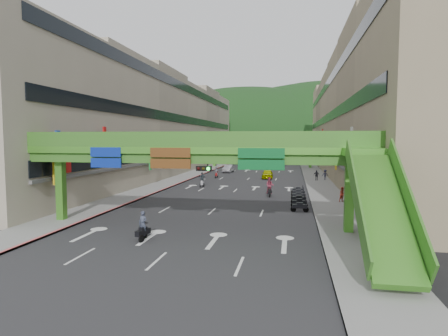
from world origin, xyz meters
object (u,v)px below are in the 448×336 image
at_px(overpass_near, 205,158).
at_px(car_yellow, 267,174).
at_px(pedestrian_red, 343,196).
at_px(car_silver, 229,169).
at_px(scooter_rider_mid, 270,187).
at_px(scooter_rider_near, 143,227).

height_order(overpass_near, car_yellow, overpass_near).
bearing_deg(car_yellow, pedestrian_red, -69.04).
bearing_deg(car_silver, scooter_rider_mid, -67.26).
height_order(car_silver, pedestrian_red, pedestrian_red).
xyz_separation_m(overpass_near, pedestrian_red, (11.27, 13.36, -4.45)).
bearing_deg(car_yellow, scooter_rider_mid, -86.60).
xyz_separation_m(scooter_rider_near, car_yellow, (5.39, 39.51, -0.14)).
bearing_deg(car_silver, pedestrian_red, -57.42).
bearing_deg(scooter_rider_near, pedestrian_red, 49.42).
height_order(overpass_near, car_silver, overpass_near).
relative_size(scooter_rider_near, scooter_rider_mid, 0.86).
bearing_deg(overpass_near, pedestrian_red, 49.86).
bearing_deg(pedestrian_red, car_yellow, 80.44).
height_order(scooter_rider_near, car_yellow, scooter_rider_near).
bearing_deg(scooter_rider_near, overpass_near, 47.83).
bearing_deg(scooter_rider_mid, car_silver, 108.40).
relative_size(car_silver, car_yellow, 1.03).
relative_size(scooter_rider_mid, pedestrian_red, 1.48).
distance_m(car_silver, pedestrian_red, 36.77).
relative_size(scooter_rider_near, pedestrian_red, 1.28).
xyz_separation_m(scooter_rider_mid, pedestrian_red, (7.59, -2.90, -0.41)).
xyz_separation_m(overpass_near, scooter_rider_mid, (3.68, 16.26, -4.04)).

